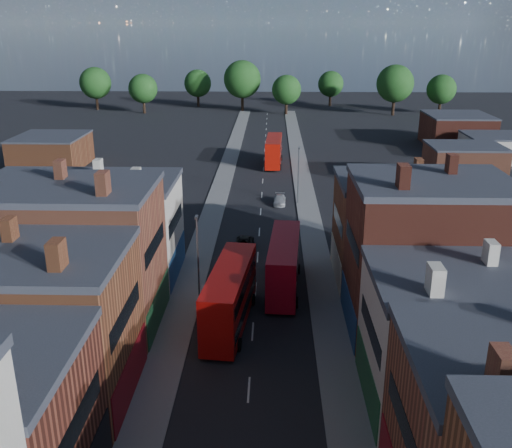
# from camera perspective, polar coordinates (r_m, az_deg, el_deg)

# --- Properties ---
(pavement_west) EXTENTS (3.00, 200.00, 0.12)m
(pavement_west) POSITION_cam_1_polar(r_m,az_deg,el_deg) (72.44, -4.77, -0.16)
(pavement_west) COLOR gray
(pavement_west) RESTS_ON ground
(pavement_east) EXTENTS (3.00, 200.00, 0.12)m
(pavement_east) POSITION_cam_1_polar(r_m,az_deg,el_deg) (72.18, 5.54, -0.26)
(pavement_east) COLOR gray
(pavement_east) RESTS_ON ground
(lamp_post_2) EXTENTS (0.25, 0.70, 8.12)m
(lamp_post_2) POSITION_cam_1_polar(r_m,az_deg,el_deg) (52.09, -5.85, -2.75)
(lamp_post_2) COLOR slate
(lamp_post_2) RESTS_ON ground
(lamp_post_3) EXTENTS (0.25, 0.70, 8.12)m
(lamp_post_3) POSITION_cam_1_polar(r_m,az_deg,el_deg) (80.31, 4.27, 5.28)
(lamp_post_3) COLOR slate
(lamp_post_3) RESTS_ON ground
(bus_0) EXTENTS (4.02, 12.29, 5.21)m
(bus_0) POSITION_cam_1_polar(r_m,az_deg,el_deg) (48.04, -2.63, -7.14)
(bus_0) COLOR #AB0C09
(bus_0) RESTS_ON ground
(bus_1) EXTENTS (3.55, 11.81, 5.03)m
(bus_1) POSITION_cam_1_polar(r_m,az_deg,el_deg) (54.42, 2.81, -3.94)
(bus_1) COLOR #A70917
(bus_1) RESTS_ON ground
(bus_2) EXTENTS (3.25, 11.55, 4.95)m
(bus_2) POSITION_cam_1_polar(r_m,az_deg,el_deg) (103.29, 1.79, 7.36)
(bus_2) COLOR #AF1207
(bus_2) RESTS_ON ground
(car_2) EXTENTS (2.34, 4.47, 1.20)m
(car_2) POSITION_cam_1_polar(r_m,az_deg,el_deg) (64.82, -1.27, -2.00)
(car_2) COLOR black
(car_2) RESTS_ON ground
(car_3) EXTENTS (1.83, 4.15, 1.18)m
(car_3) POSITION_cam_1_polar(r_m,az_deg,el_deg) (80.96, 2.38, 2.41)
(car_3) COLOR silver
(car_3) RESTS_ON ground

